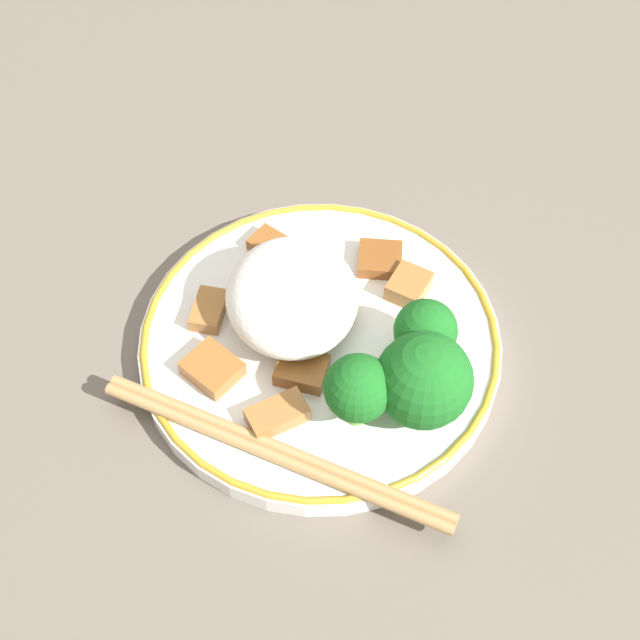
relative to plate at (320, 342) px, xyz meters
The scene contains 15 objects.
ground_plane 0.01m from the plate, ahead, with size 3.00×3.00×0.00m, color #665B51.
plate is the anchor object (origin of this frame).
rice_mound 0.04m from the plate, 46.03° to the right, with size 0.09×0.09×0.05m.
broccoli_back_left 0.07m from the plate, 103.87° to the left, with size 0.04×0.04×0.05m.
broccoli_back_center 0.09m from the plate, 132.24° to the left, with size 0.06×0.06×0.06m.
broccoli_back_right 0.08m from the plate, 159.41° to the left, with size 0.04×0.04×0.05m.
meat_near_front 0.08m from the plate, 73.70° to the right, with size 0.04×0.04×0.01m.
meat_near_left 0.03m from the plate, 60.90° to the left, with size 0.04×0.04×0.01m.
meat_near_right 0.07m from the plate, 14.90° to the left, with size 0.04×0.04×0.01m.
meat_near_back 0.03m from the plate, 113.16° to the right, with size 0.03×0.04×0.01m.
meat_on_rice_edge 0.08m from the plate, 130.75° to the right, with size 0.04×0.03×0.01m.
meat_mid_left 0.08m from the plate, 21.15° to the right, with size 0.03×0.04×0.01m.
meat_mid_right 0.07m from the plate, 59.66° to the left, with size 0.04×0.03×0.01m.
meat_far_scatter 0.07m from the plate, 154.98° to the right, with size 0.04×0.04×0.01m.
chopsticks 0.09m from the plate, 65.23° to the left, with size 0.20×0.13×0.01m.
Camera 1 is at (0.04, 0.33, 0.50)m, focal length 50.00 mm.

